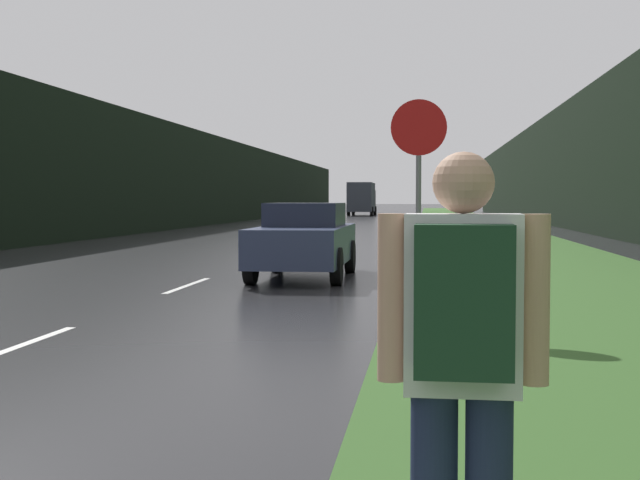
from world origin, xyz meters
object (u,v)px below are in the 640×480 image
object	(u,v)px
stop_sign	(419,184)
car_passing_near	(304,240)
delivery_truck	(362,198)
hitchhiker_with_backpack	(462,362)

from	to	relation	value
stop_sign	car_passing_near	xyz separation A→B (m)	(-2.38, 6.40, -1.02)
car_passing_near	delivery_truck	world-z (taller)	delivery_truck
hitchhiker_with_backpack	delivery_truck	xyz separation A→B (m)	(-6.50, 84.71, 0.70)
hitchhiker_with_backpack	car_passing_near	xyz separation A→B (m)	(-2.62, 14.80, -0.24)
car_passing_near	delivery_truck	bearing A→B (deg)	-86.82
car_passing_near	delivery_truck	size ratio (longest dim) A/B	0.56
stop_sign	delivery_truck	xyz separation A→B (m)	(-6.27, 76.31, -0.09)
stop_sign	car_passing_near	bearing A→B (deg)	110.38
stop_sign	hitchhiker_with_backpack	xyz separation A→B (m)	(0.24, -8.40, -0.79)
hitchhiker_with_backpack	stop_sign	bearing A→B (deg)	92.84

